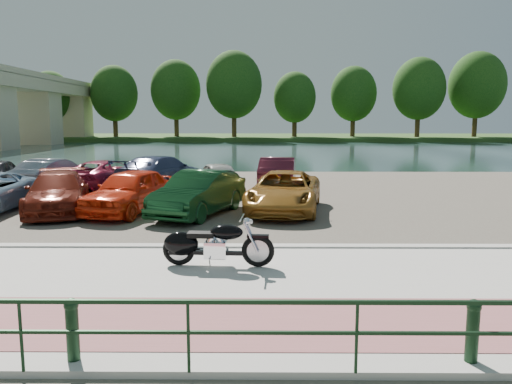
% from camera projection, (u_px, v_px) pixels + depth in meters
% --- Properties ---
extents(ground, '(200.00, 200.00, 0.00)m').
position_uv_depth(ground, '(217.00, 276.00, 9.96)').
color(ground, '#595447').
rests_on(ground, ground).
extents(promenade, '(60.00, 6.00, 0.10)m').
position_uv_depth(promenade, '(213.00, 291.00, 8.97)').
color(promenade, '#B5B2AB').
rests_on(promenade, ground).
extents(pink_path, '(60.00, 2.00, 0.01)m').
position_uv_depth(pink_path, '(203.00, 322.00, 7.48)').
color(pink_path, '#915253').
rests_on(pink_path, promenade).
extents(kerb, '(60.00, 0.30, 0.14)m').
position_uv_depth(kerb, '(225.00, 248.00, 11.93)').
color(kerb, '#B5B2AB').
rests_on(kerb, ground).
extents(parking_lot, '(60.00, 18.00, 0.04)m').
position_uv_depth(parking_lot, '(240.00, 194.00, 20.85)').
color(parking_lot, '#474039').
rests_on(parking_lot, ground).
extents(river, '(120.00, 40.00, 0.00)m').
position_uv_depth(river, '(252.00, 151.00, 49.55)').
color(river, '#1A2F2D').
rests_on(river, ground).
extents(far_bank, '(120.00, 24.00, 0.60)m').
position_uv_depth(far_bank, '(255.00, 137.00, 81.18)').
color(far_bank, '#264A1A').
rests_on(far_bank, ground).
extents(railing, '(24.04, 0.05, 0.90)m').
position_uv_depth(railing, '(188.00, 317.00, 5.89)').
color(railing, black).
rests_on(railing, promenade).
extents(bollards, '(10.68, 0.18, 0.81)m').
position_uv_depth(bollards, '(59.00, 326.00, 6.24)').
color(bollards, black).
rests_on(bollards, promenade).
extents(far_trees, '(70.25, 10.68, 12.52)m').
position_uv_depth(far_trees, '(284.00, 90.00, 73.96)').
color(far_trees, '#3D2A16').
rests_on(far_trees, far_bank).
extents(motorcycle, '(2.33, 0.75, 1.05)m').
position_uv_depth(motorcycle, '(208.00, 244.00, 10.29)').
color(motorcycle, black).
rests_on(motorcycle, promenade).
extents(car_3, '(3.11, 4.95, 1.34)m').
position_uv_depth(car_3, '(58.00, 192.00, 16.61)').
color(car_3, '#631A0E').
rests_on(car_3, parking_lot).
extents(car_4, '(2.71, 4.57, 1.46)m').
position_uv_depth(car_4, '(130.00, 191.00, 16.51)').
color(car_4, red).
rests_on(car_4, parking_lot).
extents(car_5, '(2.93, 4.60, 1.43)m').
position_uv_depth(car_5, '(199.00, 193.00, 16.09)').
color(car_5, '#0E3518').
rests_on(car_5, parking_lot).
extents(car_6, '(2.95, 5.15, 1.35)m').
position_uv_depth(car_6, '(284.00, 192.00, 16.72)').
color(car_6, '#A26C25').
rests_on(car_6, parking_lot).
extents(car_9, '(2.36, 4.41, 1.38)m').
position_uv_depth(car_9, '(53.00, 174.00, 22.10)').
color(car_9, slate).
rests_on(car_9, parking_lot).
extents(car_10, '(3.24, 4.98, 1.28)m').
position_uv_depth(car_10, '(107.00, 174.00, 22.53)').
color(car_10, maroon).
rests_on(car_10, parking_lot).
extents(car_11, '(3.63, 5.61, 1.51)m').
position_uv_depth(car_11, '(160.00, 172.00, 22.16)').
color(car_11, navy).
rests_on(car_11, parking_lot).
extents(car_12, '(2.53, 3.87, 1.23)m').
position_uv_depth(car_12, '(217.00, 175.00, 22.23)').
color(car_12, beige).
rests_on(car_12, parking_lot).
extents(car_13, '(1.89, 4.45, 1.43)m').
position_uv_depth(car_13, '(278.00, 173.00, 22.38)').
color(car_13, '#4E1422').
rests_on(car_13, parking_lot).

